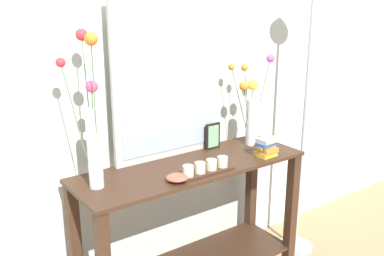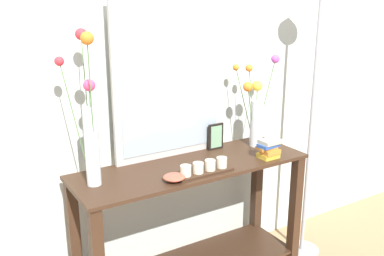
% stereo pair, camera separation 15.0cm
% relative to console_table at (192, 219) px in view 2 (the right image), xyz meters
% --- Properties ---
extents(wall_back, '(6.40, 0.08, 2.70)m').
position_rel_console_table_xyz_m(wall_back, '(0.00, 0.34, 0.86)').
color(wall_back, beige).
rests_on(wall_back, ground).
extents(console_table, '(1.32, 0.44, 0.82)m').
position_rel_console_table_xyz_m(console_table, '(0.00, 0.00, 0.00)').
color(console_table, '#382316').
rests_on(console_table, ground).
extents(mirror_leaning, '(0.68, 0.03, 0.93)m').
position_rel_console_table_xyz_m(mirror_leaning, '(-0.03, 0.19, 0.79)').
color(mirror_leaning, '#B7B2AD').
rests_on(mirror_leaning, console_table).
extents(tall_vase_left, '(0.17, 0.26, 0.74)m').
position_rel_console_table_xyz_m(tall_vase_left, '(-0.55, 0.03, 0.64)').
color(tall_vase_left, silver).
rests_on(tall_vase_left, console_table).
extents(vase_right, '(0.22, 0.19, 0.56)m').
position_rel_console_table_xyz_m(vase_right, '(0.50, 0.07, 0.55)').
color(vase_right, silver).
rests_on(vase_right, console_table).
extents(candle_tray, '(0.32, 0.09, 0.07)m').
position_rel_console_table_xyz_m(candle_tray, '(-0.01, -0.14, 0.36)').
color(candle_tray, '#382316').
rests_on(candle_tray, console_table).
extents(picture_frame_small, '(0.10, 0.01, 0.16)m').
position_rel_console_table_xyz_m(picture_frame_small, '(0.26, 0.14, 0.41)').
color(picture_frame_small, black).
rests_on(picture_frame_small, console_table).
extents(decorative_bowl, '(0.11, 0.11, 0.04)m').
position_rel_console_table_xyz_m(decorative_bowl, '(-0.19, -0.15, 0.35)').
color(decorative_bowl, '#B24C38').
rests_on(decorative_bowl, console_table).
extents(book_stack, '(0.13, 0.10, 0.11)m').
position_rel_console_table_xyz_m(book_stack, '(0.42, -0.14, 0.39)').
color(book_stack, gold).
rests_on(book_stack, console_table).
extents(floor_lamp, '(0.24, 0.24, 1.87)m').
position_rel_console_table_xyz_m(floor_lamp, '(0.88, -0.02, 0.77)').
color(floor_lamp, '#9E9EA3').
rests_on(floor_lamp, ground).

